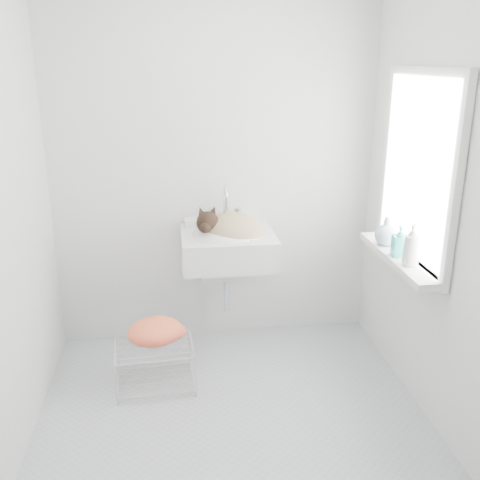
{
  "coord_description": "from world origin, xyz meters",
  "views": [
    {
      "loc": [
        -0.29,
        -2.62,
        1.94
      ],
      "look_at": [
        0.11,
        0.5,
        0.88
      ],
      "focal_mm": 40.46,
      "sensor_mm": 36.0,
      "label": 1
    }
  ],
  "objects": [
    {
      "name": "bottle_c",
      "position": [
        1.0,
        0.39,
        0.85
      ],
      "size": [
        0.18,
        0.18,
        0.18
      ],
      "primitive_type": "imported",
      "rotation": [
        0.0,
        0.0,
        2.79
      ],
      "color": "#ACB4C8",
      "rests_on": "windowsill"
    },
    {
      "name": "floor",
      "position": [
        0.0,
        0.0,
        0.0
      ],
      "size": [
        2.2,
        2.0,
        0.02
      ],
      "primitive_type": "cube",
      "color": "#ACB3B9",
      "rests_on": "ground"
    },
    {
      "name": "faucet",
      "position": [
        0.06,
        0.92,
        0.99
      ],
      "size": [
        0.22,
        0.16,
        0.22
      ],
      "primitive_type": null,
      "color": "silver",
      "rests_on": "sink"
    },
    {
      "name": "wire_rack",
      "position": [
        -0.44,
        0.33,
        0.15
      ],
      "size": [
        0.48,
        0.35,
        0.28
      ],
      "primitive_type": "cube",
      "rotation": [
        0.0,
        0.0,
        0.06
      ],
      "color": "#BDBDBD",
      "rests_on": "floor"
    },
    {
      "name": "bottle_b",
      "position": [
        1.0,
        0.18,
        0.85
      ],
      "size": [
        0.09,
        0.09,
        0.18
      ],
      "primitive_type": "imported",
      "rotation": [
        0.0,
        0.0,
        3.0
      ],
      "color": "teal",
      "rests_on": "windowsill"
    },
    {
      "name": "window_frame",
      "position": [
        1.07,
        0.2,
        1.35
      ],
      "size": [
        0.04,
        0.9,
        1.1
      ],
      "primitive_type": "cube",
      "color": "white",
      "rests_on": "right_wall"
    },
    {
      "name": "towel",
      "position": [
        -0.43,
        0.38,
        0.31
      ],
      "size": [
        0.4,
        0.33,
        0.14
      ],
      "primitive_type": "ellipsoid",
      "rotation": [
        0.0,
        0.0,
        0.29
      ],
      "color": "#FFA000",
      "rests_on": "wire_rack"
    },
    {
      "name": "sink",
      "position": [
        0.06,
        0.74,
        0.85
      ],
      "size": [
        0.61,
        0.53,
        0.24
      ],
      "primitive_type": "cube",
      "color": "white",
      "rests_on": "back_wall"
    },
    {
      "name": "windowsill",
      "position": [
        1.01,
        0.2,
        0.83
      ],
      "size": [
        0.16,
        0.88,
        0.04
      ],
      "primitive_type": "cube",
      "color": "white",
      "rests_on": "right_wall"
    },
    {
      "name": "window_glass",
      "position": [
        1.09,
        0.2,
        1.35
      ],
      "size": [
        0.01,
        0.8,
        1.0
      ],
      "primitive_type": "cube",
      "color": "white",
      "rests_on": "right_wall"
    },
    {
      "name": "bottle_a",
      "position": [
        1.0,
        0.03,
        0.85
      ],
      "size": [
        0.11,
        0.11,
        0.2
      ],
      "primitive_type": "imported",
      "rotation": [
        0.0,
        0.0,
        2.32
      ],
      "color": "white",
      "rests_on": "windowsill"
    },
    {
      "name": "left_wall",
      "position": [
        -1.1,
        0.0,
        1.25
      ],
      "size": [
        0.02,
        2.0,
        2.5
      ],
      "primitive_type": "cube",
      "color": "silver",
      "rests_on": "ground"
    },
    {
      "name": "back_wall",
      "position": [
        0.0,
        1.0,
        1.25
      ],
      "size": [
        2.2,
        0.02,
        2.5
      ],
      "primitive_type": "cube",
      "color": "silver",
      "rests_on": "ground"
    },
    {
      "name": "right_wall",
      "position": [
        1.1,
        0.0,
        1.25
      ],
      "size": [
        0.02,
        2.0,
        2.5
      ],
      "primitive_type": "cube",
      "color": "silver",
      "rests_on": "ground"
    },
    {
      "name": "cat",
      "position": [
        0.07,
        0.72,
        0.89
      ],
      "size": [
        0.47,
        0.41,
        0.27
      ],
      "rotation": [
        0.0,
        0.0,
        -0.19
      ],
      "color": "#9F8265",
      "rests_on": "sink"
    }
  ]
}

